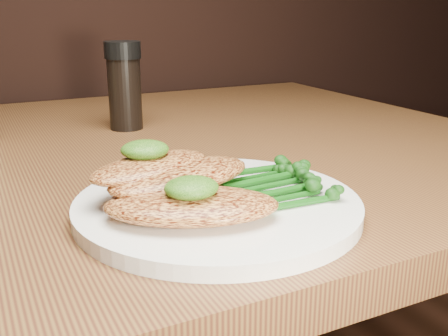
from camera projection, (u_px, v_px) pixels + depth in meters
name	position (u px, v px, depth m)	size (l,w,h in m)	color
plate	(218.00, 205.00, 0.47)	(0.25, 0.25, 0.01)	white
chicken_front	(192.00, 206.00, 0.42)	(0.14, 0.07, 0.02)	#D58B43
chicken_mid	(181.00, 176.00, 0.46)	(0.14, 0.07, 0.02)	#D58B43
chicken_back	(151.00, 167.00, 0.47)	(0.12, 0.06, 0.02)	#D58B43
pesto_front	(191.00, 188.00, 0.41)	(0.04, 0.04, 0.02)	#0E3808
pesto_back	(145.00, 150.00, 0.47)	(0.04, 0.04, 0.02)	#0E3808
broccolini_bundle	(268.00, 183.00, 0.48)	(0.13, 0.10, 0.02)	#124C10
pepper_grinder	(125.00, 86.00, 0.76)	(0.05, 0.05, 0.13)	black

